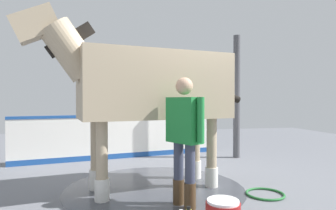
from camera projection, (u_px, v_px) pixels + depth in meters
name	position (u px, v px, depth m)	size (l,w,h in m)	color
ground_plane	(168.00, 181.00, 4.95)	(16.00, 16.00, 0.02)	slate
wet_patch	(155.00, 188.00, 4.53)	(2.79, 2.79, 0.00)	#42444C
barrier_wall	(119.00, 138.00, 6.82)	(0.93, 4.64, 1.03)	white
roof_post_far	(237.00, 97.00, 6.91)	(0.16, 0.16, 2.90)	#4C4C51
horse	(148.00, 87.00, 4.46)	(1.39, 3.56, 2.65)	tan
handler	(184.00, 132.00, 3.73)	(0.60, 0.42, 1.66)	#47331E
hose_coil	(265.00, 194.00, 4.18)	(0.55, 0.55, 0.03)	#267233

